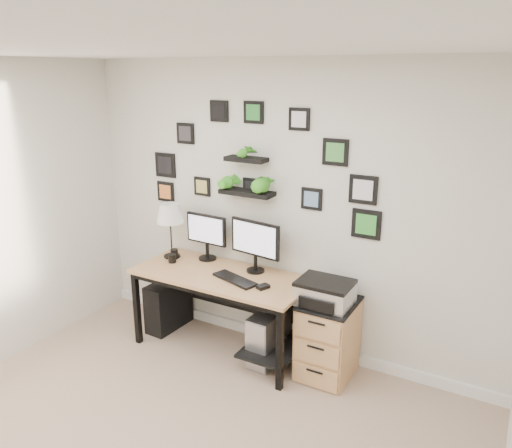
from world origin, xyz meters
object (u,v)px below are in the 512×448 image
Objects in this scene: monitor_right at (255,242)px; file_cabinet at (328,339)px; monitor_left at (206,233)px; pc_tower_grey at (269,336)px; table_lamp at (170,215)px; desk at (226,286)px; printer at (325,292)px; mug at (172,258)px; pc_tower_black at (169,304)px.

monitor_right is 0.76× the size of file_cabinet.
pc_tower_grey is at bearing -14.46° from monitor_left.
file_cabinet is at bearing 6.13° from pc_tower_grey.
file_cabinet is (1.65, -0.03, -0.84)m from table_lamp.
desk is 3.67× the size of printer.
printer is at bearing 1.42° from mug.
monitor_left is 0.91× the size of pc_tower_black.
printer reaches higher than pc_tower_grey.
file_cabinet is at bearing 3.13° from mug.
table_lamp is 1.23× the size of printer.
monitor_right reaches higher than mug.
pc_tower_black is (-0.93, -0.11, -0.79)m from monitor_right.
table_lamp reaches higher than mug.
mug reaches higher than pc_tower_grey.
monitor_right reaches higher than desk.
pc_tower_grey is (1.16, -0.05, -0.01)m from pc_tower_black.
table_lamp is at bearing -175.62° from monitor_right.
monitor_right reaches higher than file_cabinet.
monitor_left reaches higher than pc_tower_black.
mug reaches higher than pc_tower_black.
mug is (-0.24, -0.23, -0.22)m from monitor_left.
monitor_right is 1.03m from file_cabinet.
monitor_left reaches higher than mug.
printer is at bearing 1.10° from pc_tower_grey.
pc_tower_grey is 0.72× the size of file_cabinet.
pc_tower_black is at bearing 151.09° from mug.
pc_tower_black is (-0.38, -0.15, -0.77)m from monitor_left.
desk is 3.13× the size of monitor_right.
monitor_left is at bearing 43.59° from mug.
monitor_left is at bearing 149.68° from desk.
table_lamp is (-0.89, -0.07, 0.15)m from monitor_right.
monitor_left is at bearing 171.50° from printer.
monitor_right is at bearing 145.08° from pc_tower_grey.
pc_tower_grey is (0.43, 0.00, -0.39)m from desk.
table_lamp reaches higher than file_cabinet.
desk is 3.00× the size of table_lamp.
pc_tower_black is 1.13× the size of printer.
pc_tower_black is (-0.04, -0.04, -0.93)m from table_lamp.
monitor_left is at bearing 175.61° from monitor_right.
monitor_left is 0.84× the size of table_lamp.
mug is at bearing -50.79° from table_lamp.
mug is 0.17× the size of pc_tower_black.
pc_tower_black is 1.69m from file_cabinet.
pc_tower_grey is at bearing -4.63° from table_lamp.
pc_tower_black is (-0.14, 0.08, -0.55)m from mug.
desk is 0.88m from table_lamp.
monitor_right is 0.96× the size of table_lamp.
pc_tower_grey is 1.10× the size of printer.
table_lamp is at bearing -161.83° from monitor_left.
monitor_right is at bearing 4.38° from table_lamp.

